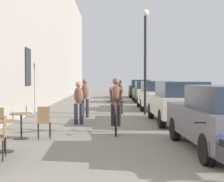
% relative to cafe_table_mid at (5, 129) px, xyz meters
% --- Properties ---
extents(building_facade_left, '(0.54, 68.00, 10.32)m').
position_rel_cafe_table_mid_xyz_m(building_facade_left, '(-1.50, 9.24, 4.64)').
color(building_facade_left, gray).
rests_on(building_facade_left, ground_plane).
extents(cafe_table_mid, '(0.64, 0.64, 0.72)m').
position_rel_cafe_table_mid_xyz_m(cafe_table_mid, '(0.00, 0.00, 0.00)').
color(cafe_table_mid, black).
rests_on(cafe_table_mid, ground_plane).
extents(cafe_chair_mid_toward_wall, '(0.42, 0.42, 0.89)m').
position_rel_cafe_table_mid_xyz_m(cafe_chair_mid_toward_wall, '(0.08, -0.62, -0.00)').
color(cafe_chair_mid_toward_wall, black).
rests_on(cafe_chair_mid_toward_wall, ground_plane).
extents(cafe_table_far, '(0.64, 0.64, 0.72)m').
position_rel_cafe_table_mid_xyz_m(cafe_table_far, '(-0.06, 1.82, 0.00)').
color(cafe_table_far, black).
rests_on(cafe_table_far, ground_plane).
extents(cafe_chair_far_toward_wall, '(0.46, 0.46, 0.89)m').
position_rel_cafe_table_mid_xyz_m(cafe_chair_far_toward_wall, '(0.56, 1.90, -0.00)').
color(cafe_chair_far_toward_wall, black).
rests_on(cafe_chair_far_toward_wall, ground_plane).
extents(cyclist_on_bicycle, '(0.52, 1.76, 1.74)m').
position_rel_cafe_table_mid_xyz_m(cyclist_on_bicycle, '(2.62, 2.90, 0.29)').
color(cyclist_on_bicycle, black).
rests_on(cyclist_on_bicycle, ground_plane).
extents(pedestrian_near, '(0.35, 0.26, 1.59)m').
position_rel_cafe_table_mid_xyz_m(pedestrian_near, '(1.30, 4.98, 0.37)').
color(pedestrian_near, '#26262D').
rests_on(pedestrian_near, ground_plane).
extents(pedestrian_mid, '(0.34, 0.25, 1.66)m').
position_rel_cafe_table_mid_xyz_m(pedestrian_mid, '(1.39, 7.27, 0.41)').
color(pedestrian_mid, '#26262D').
rests_on(pedestrian_mid, ground_plane).
extents(pedestrian_far, '(0.35, 0.26, 1.64)m').
position_rel_cafe_table_mid_xyz_m(pedestrian_far, '(2.94, 8.89, 0.40)').
color(pedestrian_far, '#26262D').
rests_on(pedestrian_far, ground_plane).
extents(street_lamp, '(0.32, 0.32, 4.90)m').
position_rel_cafe_table_mid_xyz_m(street_lamp, '(4.12, 8.55, 2.59)').
color(street_lamp, black).
rests_on(street_lamp, ground_plane).
extents(parked_car_second, '(1.90, 4.44, 1.58)m').
position_rel_cafe_table_mid_xyz_m(parked_car_second, '(5.04, 5.28, 0.30)').
color(parked_car_second, beige).
rests_on(parked_car_second, ground_plane).
extents(parked_car_third, '(1.93, 4.41, 1.55)m').
position_rel_cafe_table_mid_xyz_m(parked_car_third, '(5.00, 11.46, 0.28)').
color(parked_car_third, beige).
rests_on(parked_car_third, ground_plane).
extents(parked_car_fourth, '(1.81, 4.20, 1.49)m').
position_rel_cafe_table_mid_xyz_m(parked_car_fourth, '(5.11, 17.54, 0.25)').
color(parked_car_fourth, '#23512D').
rests_on(parked_car_fourth, ground_plane).
extents(parked_car_fifth, '(1.97, 4.46, 1.57)m').
position_rel_cafe_table_mid_xyz_m(parked_car_fifth, '(5.20, 23.26, 0.29)').
color(parked_car_fifth, black).
rests_on(parked_car_fifth, ground_plane).
extents(parked_motorcycle, '(0.62, 2.14, 0.92)m').
position_rel_cafe_table_mid_xyz_m(parked_motorcycle, '(4.39, -2.07, -0.12)').
color(parked_motorcycle, black).
rests_on(parked_motorcycle, ground_plane).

